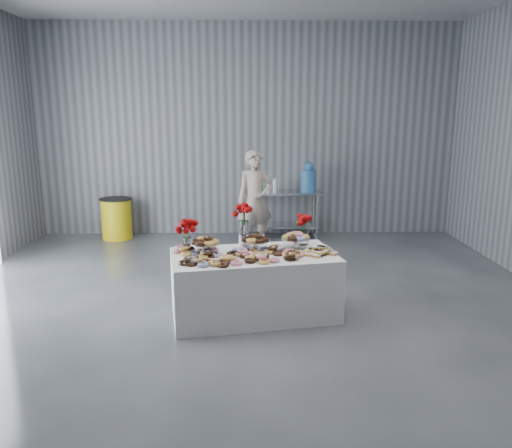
% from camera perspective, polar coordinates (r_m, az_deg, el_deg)
% --- Properties ---
extents(ground, '(9.00, 9.00, 0.00)m').
position_cam_1_polar(ground, '(5.71, -0.96, -11.85)').
color(ground, '#35373C').
rests_on(ground, ground).
extents(room_walls, '(8.04, 9.04, 4.02)m').
position_cam_1_polar(room_walls, '(5.27, -4.16, 15.55)').
color(room_walls, slate).
rests_on(room_walls, ground).
extents(display_table, '(2.05, 1.33, 0.75)m').
position_cam_1_polar(display_table, '(5.95, -0.25, -6.94)').
color(display_table, white).
rests_on(display_table, ground).
extents(prep_table, '(1.50, 0.60, 0.90)m').
position_cam_1_polar(prep_table, '(9.48, 2.93, 2.08)').
color(prep_table, silver).
rests_on(prep_table, ground).
extents(donut_mounds, '(1.92, 1.11, 0.09)m').
position_cam_1_polar(donut_mounds, '(5.77, -0.25, -3.18)').
color(donut_mounds, '#D59D4D').
rests_on(donut_mounds, display_table).
extents(cake_stand_left, '(0.36, 0.36, 0.17)m').
position_cam_1_polar(cake_stand_left, '(5.86, -5.83, -2.04)').
color(cake_stand_left, silver).
rests_on(cake_stand_left, display_table).
extents(cake_stand_mid, '(0.36, 0.36, 0.17)m').
position_cam_1_polar(cake_stand_mid, '(5.94, -0.07, -1.75)').
color(cake_stand_mid, silver).
rests_on(cake_stand_mid, display_table).
extents(cake_stand_right, '(0.36, 0.36, 0.17)m').
position_cam_1_polar(cake_stand_right, '(6.06, 4.57, -1.50)').
color(cake_stand_right, silver).
rests_on(cake_stand_right, display_table).
extents(danish_pile, '(0.48, 0.48, 0.11)m').
position_cam_1_polar(danish_pile, '(5.86, 7.25, -2.91)').
color(danish_pile, white).
rests_on(danish_pile, display_table).
extents(bouquet_left, '(0.26, 0.26, 0.42)m').
position_cam_1_polar(bouquet_left, '(5.90, -7.90, -0.42)').
color(bouquet_left, white).
rests_on(bouquet_left, display_table).
extents(bouquet_right, '(0.26, 0.26, 0.42)m').
position_cam_1_polar(bouquet_right, '(6.21, 5.54, 0.30)').
color(bouquet_right, white).
rests_on(bouquet_right, display_table).
extents(bouquet_center, '(0.26, 0.26, 0.57)m').
position_cam_1_polar(bouquet_center, '(6.06, -1.37, 0.86)').
color(bouquet_center, silver).
rests_on(bouquet_center, display_table).
extents(water_jug, '(0.28, 0.28, 0.55)m').
position_cam_1_polar(water_jug, '(9.45, 6.00, 5.24)').
color(water_jug, '#4190DE').
rests_on(water_jug, prep_table).
extents(drink_bottles, '(0.54, 0.08, 0.27)m').
position_cam_1_polar(drink_bottles, '(9.30, 1.02, 4.47)').
color(drink_bottles, '#268C33').
rests_on(drink_bottles, prep_table).
extents(person, '(0.70, 0.53, 1.73)m').
position_cam_1_polar(person, '(8.65, -0.11, 2.70)').
color(person, '#CC8C93').
rests_on(person, ground).
extents(trash_barrel, '(0.60, 0.60, 0.77)m').
position_cam_1_polar(trash_barrel, '(9.82, -15.65, 0.61)').
color(trash_barrel, yellow).
rests_on(trash_barrel, ground).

